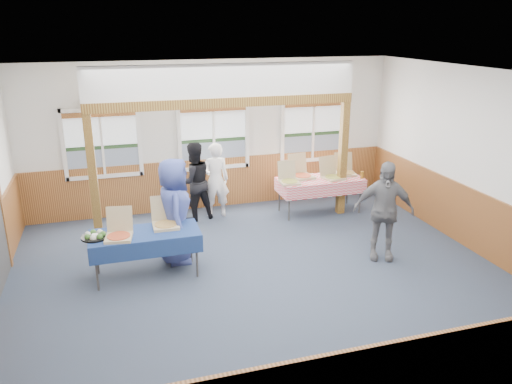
# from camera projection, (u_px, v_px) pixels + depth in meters

# --- Properties ---
(floor) EXTENTS (8.00, 8.00, 0.00)m
(floor) POSITION_uv_depth(u_px,v_px,m) (261.00, 277.00, 8.06)
(floor) COLOR #2A3244
(floor) RESTS_ON ground
(ceiling) EXTENTS (8.00, 8.00, 0.00)m
(ceiling) POSITION_uv_depth(u_px,v_px,m) (262.00, 75.00, 7.04)
(ceiling) COLOR white
(ceiling) RESTS_ON wall_back
(wall_back) EXTENTS (8.00, 0.00, 8.00)m
(wall_back) POSITION_uv_depth(u_px,v_px,m) (213.00, 136.00, 10.73)
(wall_back) COLOR silver
(wall_back) RESTS_ON floor
(wall_front) EXTENTS (8.00, 0.00, 8.00)m
(wall_front) POSITION_uv_depth(u_px,v_px,m) (379.00, 299.00, 4.37)
(wall_front) COLOR silver
(wall_front) RESTS_ON floor
(wall_right) EXTENTS (0.00, 8.00, 8.00)m
(wall_right) POSITION_uv_depth(u_px,v_px,m) (482.00, 163.00, 8.63)
(wall_right) COLOR silver
(wall_right) RESTS_ON floor
(wainscot_back) EXTENTS (7.98, 0.05, 1.10)m
(wainscot_back) POSITION_uv_depth(u_px,v_px,m) (215.00, 183.00, 11.04)
(wainscot_back) COLOR brown
(wainscot_back) RESTS_ON floor
(wainscot_right) EXTENTS (0.05, 6.98, 1.10)m
(wainscot_right) POSITION_uv_depth(u_px,v_px,m) (472.00, 219.00, 8.96)
(wainscot_right) COLOR brown
(wainscot_right) RESTS_ON floor
(window_left) EXTENTS (1.56, 0.10, 1.46)m
(window_left) POSITION_uv_depth(u_px,v_px,m) (102.00, 139.00, 10.04)
(window_left) COLOR white
(window_left) RESTS_ON wall_back
(window_mid) EXTENTS (1.56, 0.10, 1.46)m
(window_mid) POSITION_uv_depth(u_px,v_px,m) (214.00, 133.00, 10.66)
(window_mid) COLOR white
(window_mid) RESTS_ON wall_back
(window_right) EXTENTS (1.56, 0.10, 1.46)m
(window_right) POSITION_uv_depth(u_px,v_px,m) (313.00, 127.00, 11.29)
(window_right) COLOR white
(window_right) RESTS_ON wall_back
(post_left) EXTENTS (0.15, 0.15, 2.40)m
(post_left) POSITION_uv_depth(u_px,v_px,m) (93.00, 179.00, 9.09)
(post_left) COLOR #593313
(post_left) RESTS_ON floor
(post_right) EXTENTS (0.15, 0.15, 2.40)m
(post_right) POSITION_uv_depth(u_px,v_px,m) (343.00, 159.00, 10.44)
(post_right) COLOR #593313
(post_right) RESTS_ON floor
(cross_beam) EXTENTS (5.15, 0.18, 0.18)m
(cross_beam) POSITION_uv_depth(u_px,v_px,m) (225.00, 102.00, 9.35)
(cross_beam) COLOR #593313
(cross_beam) RESTS_ON post_left
(table_left) EXTENTS (1.72, 0.77, 0.76)m
(table_left) POSITION_uv_depth(u_px,v_px,m) (145.00, 236.00, 7.91)
(table_left) COLOR #383838
(table_left) RESTS_ON floor
(table_right) EXTENTS (1.95, 1.26, 0.76)m
(table_right) POSITION_uv_depth(u_px,v_px,m) (320.00, 181.00, 10.65)
(table_right) COLOR #383838
(table_right) RESTS_ON floor
(pizza_box_a) EXTENTS (0.47, 0.54, 0.43)m
(pizza_box_a) POSITION_uv_depth(u_px,v_px,m) (119.00, 234.00, 7.66)
(pizza_box_a) COLOR tan
(pizza_box_a) RESTS_ON table_left
(pizza_box_b) EXTENTS (0.42, 0.51, 0.45)m
(pizza_box_b) POSITION_uv_depth(u_px,v_px,m) (165.00, 222.00, 8.11)
(pizza_box_b) COLOR tan
(pizza_box_b) RESTS_ON table_left
(pizza_box_c) EXTENTS (0.41, 0.49, 0.42)m
(pizza_box_c) POSITION_uv_depth(u_px,v_px,m) (289.00, 180.00, 10.32)
(pizza_box_c) COLOR tan
(pizza_box_c) RESTS_ON table_right
(pizza_box_d) EXTENTS (0.48, 0.57, 0.47)m
(pizza_box_d) POSITION_uv_depth(u_px,v_px,m) (302.00, 174.00, 10.69)
(pizza_box_d) COLOR tan
(pizza_box_d) RESTS_ON table_right
(pizza_box_e) EXTENTS (0.49, 0.56, 0.44)m
(pizza_box_e) POSITION_uv_depth(u_px,v_px,m) (332.00, 175.00, 10.61)
(pizza_box_e) COLOR tan
(pizza_box_e) RESTS_ON table_right
(pizza_box_f) EXTENTS (0.47, 0.54, 0.43)m
(pizza_box_f) POSITION_uv_depth(u_px,v_px,m) (345.00, 171.00, 10.92)
(pizza_box_f) COLOR tan
(pizza_box_f) RESTS_ON table_right
(veggie_tray) EXTENTS (0.43, 0.43, 0.10)m
(veggie_tray) POSITION_uv_depth(u_px,v_px,m) (95.00, 236.00, 7.68)
(veggie_tray) COLOR black
(veggie_tray) RESTS_ON table_left
(drink_glass) EXTENTS (0.07, 0.07, 0.15)m
(drink_glass) POSITION_uv_depth(u_px,v_px,m) (362.00, 175.00, 10.61)
(drink_glass) COLOR #926118
(drink_glass) RESTS_ON table_right
(woman_white) EXTENTS (0.58, 0.39, 1.60)m
(woman_white) POSITION_uv_depth(u_px,v_px,m) (215.00, 180.00, 10.37)
(woman_white) COLOR white
(woman_white) RESTS_ON floor
(woman_black) EXTENTS (0.93, 0.80, 1.64)m
(woman_black) POSITION_uv_depth(u_px,v_px,m) (194.00, 182.00, 10.21)
(woman_black) COLOR black
(woman_black) RESTS_ON floor
(man_blue) EXTENTS (0.64, 0.93, 1.82)m
(man_blue) POSITION_uv_depth(u_px,v_px,m) (175.00, 211.00, 8.35)
(man_blue) COLOR #3A4891
(man_blue) RESTS_ON floor
(person_grey) EXTENTS (1.11, 0.79, 1.74)m
(person_grey) POSITION_uv_depth(u_px,v_px,m) (383.00, 211.00, 8.48)
(person_grey) COLOR slate
(person_grey) RESTS_ON floor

